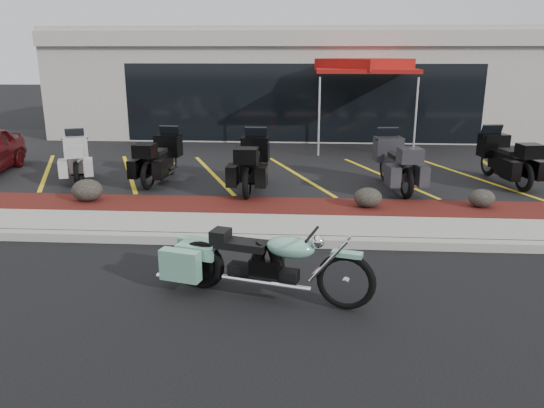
# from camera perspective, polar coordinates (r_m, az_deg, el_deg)

# --- Properties ---
(ground) EXTENTS (90.00, 90.00, 0.00)m
(ground) POSITION_cam_1_polar(r_m,az_deg,el_deg) (8.23, 2.03, -6.66)
(ground) COLOR black
(ground) RESTS_ON ground
(curb) EXTENTS (24.00, 0.25, 0.15)m
(curb) POSITION_cam_1_polar(r_m,az_deg,el_deg) (9.04, 2.23, -4.02)
(curb) COLOR gray
(curb) RESTS_ON ground
(sidewalk) EXTENTS (24.00, 1.20, 0.15)m
(sidewalk) POSITION_cam_1_polar(r_m,az_deg,el_deg) (9.70, 2.35, -2.60)
(sidewalk) COLOR gray
(sidewalk) RESTS_ON ground
(mulch_bed) EXTENTS (24.00, 1.20, 0.16)m
(mulch_bed) POSITION_cam_1_polar(r_m,az_deg,el_deg) (10.85, 2.52, -0.55)
(mulch_bed) COLOR #3A130D
(mulch_bed) RESTS_ON ground
(upper_lot) EXTENTS (26.00, 9.60, 0.15)m
(upper_lot) POSITION_cam_1_polar(r_m,az_deg,el_deg) (16.09, 3.00, 4.93)
(upper_lot) COLOR black
(upper_lot) RESTS_ON ground
(dealership_building) EXTENTS (18.00, 8.16, 4.00)m
(dealership_building) POSITION_cam_1_polar(r_m,az_deg,el_deg) (22.09, 3.35, 13.01)
(dealership_building) COLOR gray
(dealership_building) RESTS_ON ground
(boulder_left) EXTENTS (0.65, 0.54, 0.46)m
(boulder_left) POSITION_cam_1_polar(r_m,az_deg,el_deg) (11.74, -19.25, 1.42)
(boulder_left) COLOR black
(boulder_left) RESTS_ON mulch_bed
(boulder_mid) EXTENTS (0.56, 0.47, 0.40)m
(boulder_mid) POSITION_cam_1_polar(r_m,az_deg,el_deg) (10.82, 10.28, 0.70)
(boulder_mid) COLOR black
(boulder_mid) RESTS_ON mulch_bed
(boulder_right) EXTENTS (0.52, 0.43, 0.37)m
(boulder_right) POSITION_cam_1_polar(r_m,az_deg,el_deg) (11.46, 21.63, 0.59)
(boulder_right) COLOR black
(boulder_right) RESTS_ON mulch_bed
(hero_cruiser) EXTENTS (2.96, 1.45, 1.01)m
(hero_cruiser) POSITION_cam_1_polar(r_m,az_deg,el_deg) (6.77, 8.00, -7.36)
(hero_cruiser) COLOR #72B297
(hero_cruiser) RESTS_ON ground
(touring_white) EXTENTS (1.48, 2.15, 1.17)m
(touring_white) POSITION_cam_1_polar(r_m,az_deg,el_deg) (14.45, -20.30, 5.34)
(touring_white) COLOR beige
(touring_white) RESTS_ON upper_lot
(touring_black_front) EXTENTS (1.02, 2.23, 1.26)m
(touring_black_front) POSITION_cam_1_polar(r_m,az_deg,el_deg) (13.70, -10.88, 5.70)
(touring_black_front) COLOR black
(touring_black_front) RESTS_ON upper_lot
(touring_black_mid) EXTENTS (0.92, 2.29, 1.32)m
(touring_black_mid) POSITION_cam_1_polar(r_m,az_deg,el_deg) (12.77, -1.73, 5.38)
(touring_black_mid) COLOR black
(touring_black_mid) RESTS_ON upper_lot
(touring_grey) EXTENTS (1.17, 2.35, 1.31)m
(touring_grey) POSITION_cam_1_polar(r_m,az_deg,el_deg) (13.08, 12.18, 5.26)
(touring_grey) COLOR #2D2C31
(touring_grey) RESTS_ON upper_lot
(touring_black_rear) EXTENTS (1.21, 2.34, 1.30)m
(touring_black_rear) POSITION_cam_1_polar(r_m,az_deg,el_deg) (14.40, 22.39, 5.36)
(touring_black_rear) COLOR black
(touring_black_rear) RESTS_ON upper_lot
(traffic_cone) EXTENTS (0.47, 0.47, 0.51)m
(traffic_cone) POSITION_cam_1_polar(r_m,az_deg,el_deg) (15.16, -1.62, 5.53)
(traffic_cone) COLOR red
(traffic_cone) RESTS_ON upper_lot
(popup_canopy) EXTENTS (3.52, 3.52, 2.82)m
(popup_canopy) POSITION_cam_1_polar(r_m,az_deg,el_deg) (17.38, 9.92, 14.31)
(popup_canopy) COLOR silver
(popup_canopy) RESTS_ON upper_lot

